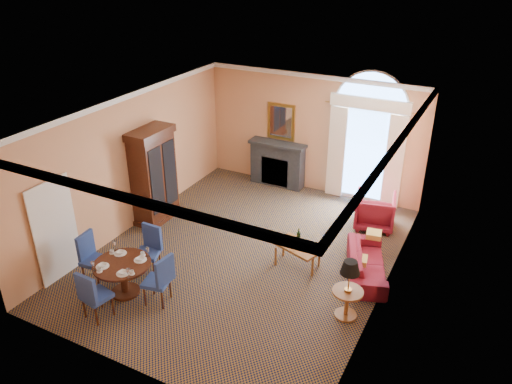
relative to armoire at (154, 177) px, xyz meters
The scene contains 12 objects.
ground 2.97m from the armoire, ahead, with size 7.50×7.50×0.00m, color #101835.
room_envelope 3.04m from the armoire, ahead, with size 6.04×7.52×3.45m.
armoire is the anchor object (origin of this frame).
dining_table 3.05m from the armoire, 64.43° to the right, with size 1.10×1.10×0.89m.
dining_chair_north 2.30m from the armoire, 55.33° to the right, with size 0.57×0.57×1.02m.
dining_chair_south 3.82m from the armoire, 69.42° to the right, with size 0.53×0.53×1.02m.
dining_chair_east 3.39m from the armoire, 50.82° to the right, with size 0.54×0.54×1.02m.
dining_chair_west 2.70m from the armoire, 81.16° to the right, with size 0.50×0.49×1.02m.
sofa 5.34m from the armoire, ahead, with size 1.87×0.73×0.54m, color maroon.
armchair 5.35m from the armoire, 22.87° to the left, with size 0.90×0.93×0.84m, color maroon.
coffee_table 3.97m from the armoire, ahead, with size 1.10×0.83×0.88m.
side_table 5.50m from the armoire, 14.37° to the right, with size 0.56×0.56×1.17m.
Camera 1 is at (4.44, -8.08, 6.12)m, focal length 35.00 mm.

